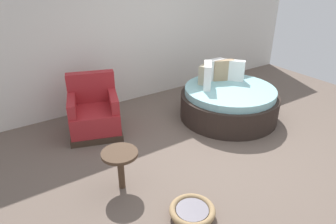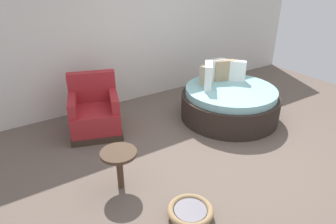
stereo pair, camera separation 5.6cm
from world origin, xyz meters
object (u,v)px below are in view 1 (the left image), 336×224
Objects in this scene: red_armchair at (94,113)px; pet_basket at (192,212)px; round_daybed at (228,101)px; side_table at (120,159)px.

pet_basket is (0.16, -2.39, -0.26)m from red_armchair.
pet_basket is at bearing -86.17° from red_armchair.
side_table is (-2.44, -0.69, 0.13)m from round_daybed.
side_table reaches higher than pet_basket.
round_daybed is 2.57m from pet_basket.
red_armchair is (-2.18, 0.82, 0.03)m from round_daybed.
red_armchair is at bearing 159.45° from round_daybed.
round_daybed is 2.33m from red_armchair.
round_daybed reaches higher than pet_basket.
side_table is (-0.26, -1.51, 0.10)m from red_armchair.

